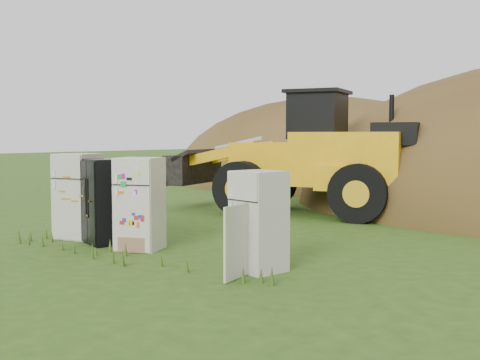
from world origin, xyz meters
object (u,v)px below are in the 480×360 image
object	(u,v)px
fridge_leftmost	(79,196)
fridge_black_side	(105,201)
fridge_open_door	(259,221)
fridge_sticker	(140,204)
wheel_loader	(288,152)

from	to	relation	value
fridge_leftmost	fridge_black_side	size ratio (longest dim) A/B	1.05
fridge_leftmost	fridge_black_side	xyz separation A→B (m)	(0.92, -0.02, -0.04)
fridge_leftmost	fridge_open_door	world-z (taller)	fridge_leftmost
fridge_sticker	wheel_loader	bearing A→B (deg)	74.92
fridge_sticker	wheel_loader	world-z (taller)	wheel_loader
fridge_open_door	wheel_loader	bearing A→B (deg)	131.31
fridge_sticker	fridge_open_door	size ratio (longest dim) A/B	1.09
fridge_sticker	fridge_open_door	world-z (taller)	fridge_sticker
fridge_sticker	fridge_black_side	bearing A→B (deg)	156.26
fridge_leftmost	fridge_black_side	bearing A→B (deg)	-17.80
fridge_open_door	wheel_loader	xyz separation A→B (m)	(-3.82, 6.20, 0.88)
fridge_leftmost	wheel_loader	xyz separation A→B (m)	(0.94, 6.19, 0.79)
fridge_leftmost	fridge_black_side	distance (m)	0.92
fridge_open_door	wheel_loader	distance (m)	7.33
fridge_sticker	wheel_loader	xyz separation A→B (m)	(-1.00, 6.21, 0.81)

